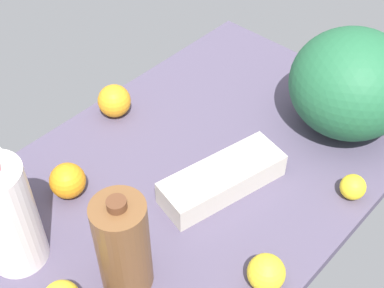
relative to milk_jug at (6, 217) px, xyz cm
name	(u,v)px	position (x,y,z in cm)	size (l,w,h in cm)	color
countertop	(192,177)	(-42.19, 11.08, -14.70)	(120.00, 76.00, 3.00)	#4D455C
milk_jug	(6,217)	(0.00, 0.00, 0.00)	(12.04, 12.04, 27.96)	white
egg_carton	(222,179)	(-43.44, 19.63, -9.95)	(30.59, 10.51, 6.49)	beige
watermelon	(351,84)	(-82.56, 28.63, 0.52)	(31.39, 31.39, 27.43)	#21603A
chocolate_milk_jug	(123,245)	(-11.55, 21.18, -1.45)	(10.59, 10.59, 25.06)	brown
orange_beside_bowl	(68,181)	(-18.07, -5.99, -8.95)	(8.49, 8.49, 8.49)	orange
lemon_far_back	(353,187)	(-62.14, 43.55, -10.16)	(6.07, 6.07, 6.07)	yellow
orange_by_jug	(114,101)	(-44.45, -19.42, -8.72)	(8.96, 8.96, 8.96)	orange
lemon_near_front	(266,273)	(-29.66, 42.65, -9.28)	(7.83, 7.83, 7.83)	yellow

